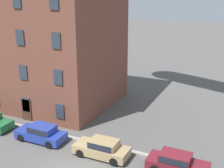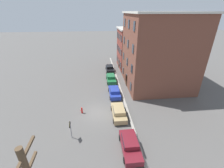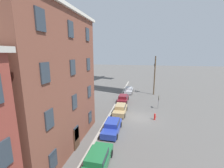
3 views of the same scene
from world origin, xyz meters
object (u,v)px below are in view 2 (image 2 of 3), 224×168
(car_blue, at_px, (114,92))
(caution_sign, at_px, (70,127))
(car_black, at_px, (110,68))
(car_green, at_px, (111,78))
(car_tan, at_px, (119,112))
(fire_hydrant, at_px, (82,110))
(car_maroon, at_px, (130,144))

(car_blue, distance_m, caution_sign, 11.26)
(car_black, bearing_deg, car_green, -2.64)
(car_tan, height_order, fire_hydrant, car_tan)
(car_green, xyz_separation_m, car_blue, (5.99, 0.03, 0.00))
(caution_sign, bearing_deg, car_green, 158.05)
(car_tan, xyz_separation_m, caution_sign, (3.43, -6.13, 0.89))
(car_blue, relative_size, car_maroon, 1.00)
(car_black, distance_m, car_maroon, 23.76)
(car_tan, bearing_deg, caution_sign, -60.73)
(fire_hydrant, bearing_deg, car_black, 161.38)
(car_black, xyz_separation_m, fire_hydrant, (16.66, -5.61, -0.27))
(car_blue, xyz_separation_m, caution_sign, (9.35, -6.21, 0.89))
(car_black, distance_m, fire_hydrant, 17.58)
(car_green, height_order, car_maroon, same)
(car_maroon, distance_m, fire_hydrant, 9.09)
(car_maroon, relative_size, caution_sign, 1.79)
(car_black, relative_size, fire_hydrant, 4.58)
(car_blue, relative_size, caution_sign, 1.79)
(car_black, distance_m, car_green, 6.06)
(caution_sign, bearing_deg, car_blue, 146.42)
(car_black, bearing_deg, car_blue, -1.20)
(car_blue, relative_size, fire_hydrant, 4.58)
(car_black, bearing_deg, caution_sign, -16.81)
(caution_sign, bearing_deg, car_maroon, 69.99)
(car_blue, xyz_separation_m, car_maroon, (11.73, 0.30, 0.00))
(car_blue, bearing_deg, fire_hydrant, -49.24)
(fire_hydrant, bearing_deg, car_maroon, 38.55)
(car_green, bearing_deg, car_black, 177.36)
(car_green, height_order, caution_sign, caution_sign)
(car_black, xyz_separation_m, car_blue, (12.04, -0.25, 0.00))
(car_tan, height_order, caution_sign, caution_sign)
(car_black, distance_m, car_tan, 17.96)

